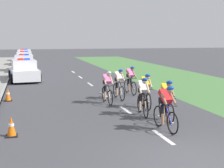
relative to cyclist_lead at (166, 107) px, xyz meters
The scene contains 17 objects.
ground_plane 2.90m from the cyclist_lead, 97.69° to the right, with size 160.00×160.00×0.00m, color #424247.
kerb_edge 12.61m from the cyclist_lead, 116.82° to the left, with size 0.16×60.00×0.13m, color #9E9E99.
grass_verge 12.94m from the cyclist_lead, 60.45° to the left, with size 7.00×60.00×0.01m, color #4C7F42.
lane_markings_centre 7.38m from the cyclist_lead, 92.92° to the left, with size 0.14×25.60×0.01m.
cyclist_lead is the anchor object (origin of this frame).
cyclist_second 1.37m from the cyclist_lead, 65.15° to the left, with size 0.44×1.72×1.56m.
cyclist_third 2.21m from the cyclist_lead, 90.07° to the left, with size 0.45×1.72×1.56m.
cyclist_fourth 3.51m from the cyclist_lead, 80.51° to the left, with size 0.44×1.72×1.56m.
cyclist_fifth 4.91m from the cyclist_lead, 99.35° to the left, with size 0.43×1.72×1.56m.
cyclist_sixth 5.77m from the cyclist_lead, 89.77° to the left, with size 0.43×1.72×1.56m.
cyclist_seventh 7.15m from the cyclist_lead, 81.67° to the left, with size 0.44×1.72×1.56m.
police_car_nearest 14.99m from the cyclist_lead, 107.67° to the left, with size 2.30×4.54×1.59m.
police_car_second 21.23m from the cyclist_lead, 102.38° to the left, with size 2.02×4.41×1.59m.
police_car_third 28.08m from the cyclist_lead, 99.33° to the left, with size 2.01×4.41×1.59m.
police_car_furthest 34.29m from the cyclist_lead, 97.63° to the left, with size 2.12×4.46×1.59m.
traffic_cone_near 4.96m from the cyclist_lead, behind, with size 0.36×0.36×0.64m.
traffic_cone_mid 8.51m from the cyclist_lead, 128.55° to the left, with size 0.36×0.36×0.64m.
Camera 1 is at (-4.02, -7.15, 3.06)m, focal length 53.38 mm.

